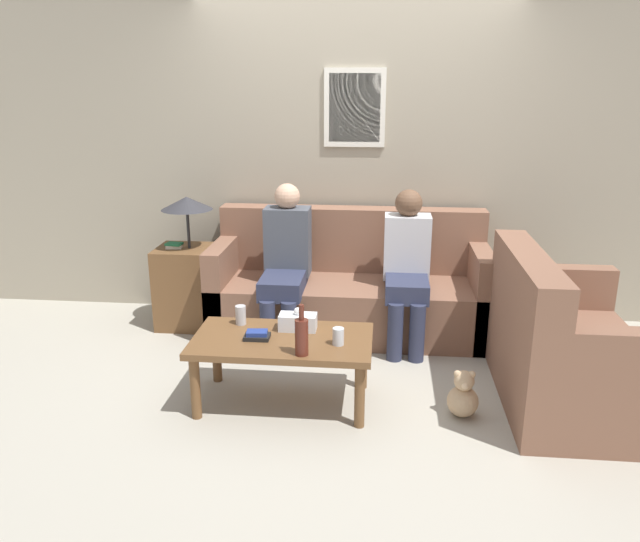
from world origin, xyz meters
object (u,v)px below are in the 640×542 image
object	(u,v)px
coffee_table	(282,347)
person_left	(285,260)
couch_main	(349,290)
wine_bottle	(302,336)
person_right	(407,264)
teddy_bear	(463,396)
drinking_glass	(338,336)
couch_side	(563,352)

from	to	relation	value
coffee_table	person_left	distance (m)	1.05
couch_main	wine_bottle	bearing A→B (deg)	-97.33
person_left	person_right	distance (m)	0.90
person_left	coffee_table	bearing A→B (deg)	-82.32
person_left	teddy_bear	xyz separation A→B (m)	(1.22, -1.06, -0.50)
wine_bottle	person_right	size ratio (longest dim) A/B	0.26
coffee_table	drinking_glass	bearing A→B (deg)	-11.06
couch_side	teddy_bear	distance (m)	0.69
teddy_bear	person_right	bearing A→B (deg)	106.36
wine_bottle	teddy_bear	xyz separation A→B (m)	(0.93, 0.17, -0.42)
couch_side	person_right	size ratio (longest dim) A/B	1.11
couch_side	coffee_table	world-z (taller)	couch_side
couch_main	person_left	world-z (taller)	person_left
couch_main	teddy_bear	distance (m)	1.50
coffee_table	person_left	xyz separation A→B (m)	(-0.14, 1.00, 0.25)
couch_side	person_right	bearing A→B (deg)	48.11
person_left	couch_main	bearing A→B (deg)	25.80
couch_main	drinking_glass	world-z (taller)	couch_main
couch_side	coffee_table	xyz separation A→B (m)	(-1.69, -0.19, 0.04)
couch_side	person_left	xyz separation A→B (m)	(-1.82, 0.82, 0.30)
teddy_bear	drinking_glass	bearing A→B (deg)	-179.25
drinking_glass	person_left	size ratio (longest dim) A/B	0.09
drinking_glass	person_right	bearing A→B (deg)	68.59
wine_bottle	person_left	size ratio (longest dim) A/B	0.25
couch_side	couch_main	bearing A→B (deg)	52.30
couch_main	wine_bottle	distance (m)	1.49
wine_bottle	person_left	distance (m)	1.27
drinking_glass	teddy_bear	xyz separation A→B (m)	(0.74, 0.01, -0.35)
drinking_glass	teddy_bear	size ratio (longest dim) A/B	0.35
couch_main	couch_side	distance (m)	1.71
couch_main	coffee_table	xyz separation A→B (m)	(-0.34, -1.23, 0.05)
couch_main	wine_bottle	size ratio (longest dim) A/B	7.07
coffee_table	wine_bottle	distance (m)	0.32
person_right	wine_bottle	bearing A→B (deg)	-116.48
coffee_table	person_right	size ratio (longest dim) A/B	0.94
couch_side	drinking_glass	xyz separation A→B (m)	(-1.35, -0.25, 0.15)
couch_main	drinking_glass	size ratio (longest dim) A/B	20.65
couch_main	person_left	size ratio (longest dim) A/B	1.80
coffee_table	drinking_glass	size ratio (longest dim) A/B	10.51
couch_main	wine_bottle	xyz separation A→B (m)	(-0.19, -1.46, 0.22)
coffee_table	couch_side	bearing A→B (deg)	6.30
person_left	teddy_bear	distance (m)	1.69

